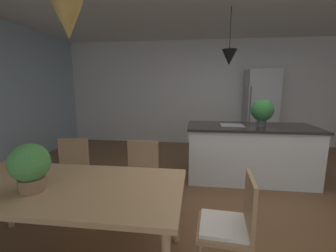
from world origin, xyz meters
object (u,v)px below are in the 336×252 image
Objects in this scene: kitchen_island at (249,152)px; refrigerator at (260,110)px; potted_plant_on_table at (30,165)px; chair_far_right at (141,176)px; potted_plant_on_island at (262,111)px; dining_table at (63,192)px; chair_far_left at (70,172)px; vase_on_dining_table at (25,177)px; chair_kitchen_end at (231,225)px.

refrigerator is (0.67, 1.98, 0.50)m from kitchen_island.
kitchen_island is 3.08m from potted_plant_on_table.
potted_plant_on_island is at bearing 36.00° from chair_far_right.
chair_far_right is at bearing 62.02° from dining_table.
vase_on_dining_table is (0.23, -0.96, 0.35)m from chair_far_left.
chair_far_left is at bearing -179.99° from chair_far_right.
potted_plant_on_table is at bearing -4.39° from vase_on_dining_table.
dining_table is 2.28× the size of chair_far_left.
potted_plant_on_table is (-0.61, -0.97, 0.45)m from chair_far_right.
potted_plant_on_island is at bearing 69.83° from chair_kitchen_end.
chair_far_right is 2.03× the size of potted_plant_on_island.
potted_plant_on_table is (0.28, -0.97, 0.45)m from chair_far_left.
refrigerator reaches higher than vase_on_dining_table.
refrigerator is 5.05m from vase_on_dining_table.
chair_far_left and chair_far_right have the same top height.
chair_far_right is 1.94m from kitchen_island.
chair_kitchen_end is 0.43× the size of kitchen_island.
dining_table is 1.37m from chair_kitchen_end.
potted_plant_on_island reaches higher than chair_far_left.
vase_on_dining_table is (-2.18, -2.18, 0.37)m from kitchen_island.
potted_plant_on_island is (2.12, 2.05, 0.49)m from dining_table.
potted_plant_on_island is at bearing 43.68° from potted_plant_on_table.
vase_on_dining_table is at bearing -137.08° from potted_plant_on_island.
potted_plant_on_island is (0.76, 2.06, 0.67)m from chair_kitchen_end.
refrigerator is at bearing 75.67° from potted_plant_on_island.
potted_plant_on_table is at bearing -73.72° from chair_far_left.
refrigerator is (1.26, 4.04, 0.49)m from chair_kitchen_end.
kitchen_island is at bearing 44.93° from vase_on_dining_table.
chair_kitchen_end is 0.45× the size of refrigerator.
chair_kitchen_end is at bearing 4.37° from vase_on_dining_table.
chair_far_left is (-1.81, 0.84, 0.00)m from chair_kitchen_end.
kitchen_island is (1.96, 2.05, -0.20)m from dining_table.
potted_plant_on_island reaches higher than chair_far_right.
potted_plant_on_island is at bearing 25.31° from chair_far_left.
chair_far_left is at bearing -154.69° from potted_plant_on_island.
refrigerator is at bearing 55.60° from vase_on_dining_table.
kitchen_island is at bearing 46.35° from dining_table.
chair_far_left is 2.03× the size of potted_plant_on_island.
chair_kitchen_end is 2.00m from chair_far_left.
chair_far_right is 1.23m from vase_on_dining_table.
dining_table is 0.99× the size of kitchen_island.
vase_on_dining_table is at bearing -124.84° from chair_far_right.
chair_far_right is 3.90m from refrigerator.
refrigerator reaches higher than chair_far_right.
chair_kitchen_end is 1.60m from potted_plant_on_table.
chair_kitchen_end is at bearing -42.60° from chair_far_right.
potted_plant_on_table is at bearing -136.32° from potted_plant_on_island.
refrigerator is at bearing 72.65° from chair_kitchen_end.
chair_far_right is (-0.92, 0.84, 0.00)m from chair_kitchen_end.
vase_on_dining_table is at bearing -124.40° from refrigerator.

